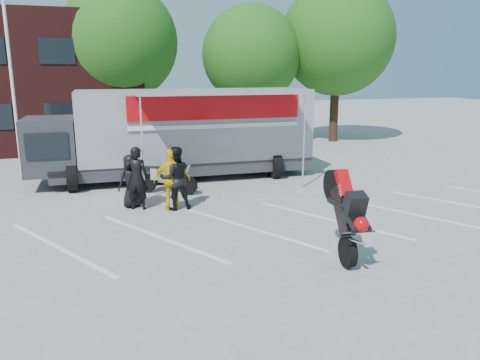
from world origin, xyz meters
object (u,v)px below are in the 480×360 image
spectator_leather_a (131,181)px  spectator_leather_c (175,178)px  spectator_hivis (172,180)px  stunt_bike_rider (333,255)px  transporter_truck (185,178)px  flagpole (15,45)px  parked_motorcycle (168,193)px  spectator_leather_b (137,178)px  tree_right (337,39)px  tree_mid (251,55)px  tree_left (119,42)px

spectator_leather_a → spectator_leather_c: (1.25, -0.65, 0.14)m
spectator_hivis → spectator_leather_c: bearing=-154.0°
stunt_bike_rider → spectator_leather_a: (-4.05, 5.35, 0.82)m
transporter_truck → spectator_leather_a: size_ratio=6.53×
spectator_hivis → transporter_truck: bearing=-101.6°
flagpole → stunt_bike_rider: bearing=-56.0°
parked_motorcycle → spectator_leather_c: size_ratio=1.12×
transporter_truck → spectator_leather_c: size_ratio=5.56×
spectator_leather_b → spectator_leather_c: (1.11, -0.36, 0.00)m
tree_right → spectator_hivis: (-11.48, -11.20, -4.94)m
tree_right → spectator_hivis: bearing=-135.7°
tree_mid → transporter_truck: size_ratio=0.72×
flagpole → transporter_truck: (5.93, -2.55, -5.05)m
parked_motorcycle → spectator_hivis: spectator_hivis is taller
flagpole → stunt_bike_rider: 14.61m
tree_mid → transporter_truck: tree_mid is taller
tree_mid → transporter_truck: 10.47m
tree_right → spectator_leather_a: tree_right is taller
spectator_leather_a → spectator_leather_b: (0.15, -0.29, 0.14)m
spectator_hivis → spectator_leather_b: bearing=-18.1°
parked_motorcycle → spectator_leather_b: bearing=173.4°
parked_motorcycle → spectator_leather_b: (-1.14, -1.55, 0.96)m
parked_motorcycle → stunt_bike_rider: 7.17m
flagpole → tree_mid: bearing=24.0°
tree_right → spectator_hivis: size_ratio=4.88×
tree_left → transporter_truck: bearing=-78.9°
tree_mid → transporter_truck: (-5.32, -7.55, -4.94)m
spectator_leather_a → flagpole: bearing=-78.6°
tree_left → parked_motorcycle: bearing=-86.5°
transporter_truck → spectator_leather_a: (-2.31, -3.46, 0.82)m
tree_left → tree_mid: (7.00, -1.00, -0.62)m
tree_left → spectator_leather_c: size_ratio=4.49×
transporter_truck → parked_motorcycle: 2.42m
tree_mid → spectator_hivis: tree_mid is taller
flagpole → tree_mid: flagpole is taller
spectator_leather_a → spectator_hivis: spectator_hivis is taller
parked_motorcycle → spectator_leather_c: (-0.04, -1.91, 0.96)m
spectator_leather_c → parked_motorcycle: bearing=-91.3°
tree_mid → spectator_hivis: 13.96m
tree_mid → spectator_leather_c: bearing=-118.6°
flagpole → stunt_bike_rider: (7.67, -11.36, -5.05)m
flagpole → tree_left: tree_left is taller
flagpole → tree_mid: 12.31m
flagpole → spectator_hivis: flagpole is taller
tree_right → spectator_hivis: tree_right is taller
tree_left → tree_right: size_ratio=0.95×
parked_motorcycle → spectator_leather_b: 2.15m
tree_left → spectator_leather_a: 12.92m
stunt_bike_rider → spectator_leather_c: spectator_leather_c is taller
tree_mid → spectator_leather_a: size_ratio=4.68×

